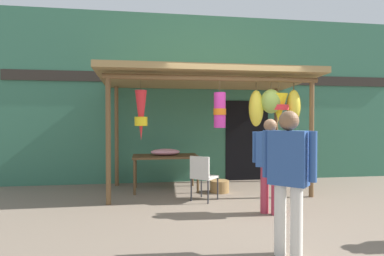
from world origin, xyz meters
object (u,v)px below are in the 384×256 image
wicker_basket_spare (220,186)px  shopper_by_bananas (288,171)px  vendor_in_orange (270,158)px  folding_chair (202,174)px  display_table (165,159)px  flower_heap_on_table (166,152)px

wicker_basket_spare → shopper_by_bananas: bearing=-90.0°
vendor_in_orange → folding_chair: bearing=134.0°
display_table → vendor_in_orange: size_ratio=0.91×
flower_heap_on_table → wicker_basket_spare: 1.36m
shopper_by_bananas → display_table: bearing=107.2°
display_table → flower_heap_on_table: bearing=73.1°
display_table → wicker_basket_spare: display_table is taller
wicker_basket_spare → shopper_by_bananas: shopper_by_bananas is taller
flower_heap_on_table → vendor_in_orange: vendor_in_orange is taller
vendor_in_orange → display_table: bearing=127.5°
flower_heap_on_table → folding_chair: bearing=-61.0°
flower_heap_on_table → folding_chair: flower_heap_on_table is taller
flower_heap_on_table → vendor_in_orange: bearing=-53.3°
folding_chair → flower_heap_on_table: bearing=119.0°
shopper_by_bananas → flower_heap_on_table: bearing=106.9°
vendor_in_orange → shopper_by_bananas: size_ratio=0.95×
display_table → shopper_by_bananas: size_ratio=0.87×
wicker_basket_spare → shopper_by_bananas: (0.00, -3.20, 0.81)m
display_table → shopper_by_bananas: shopper_by_bananas is taller
wicker_basket_spare → shopper_by_bananas: 3.30m
display_table → flower_heap_on_table: size_ratio=2.21×
folding_chair → shopper_by_bananas: 2.60m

